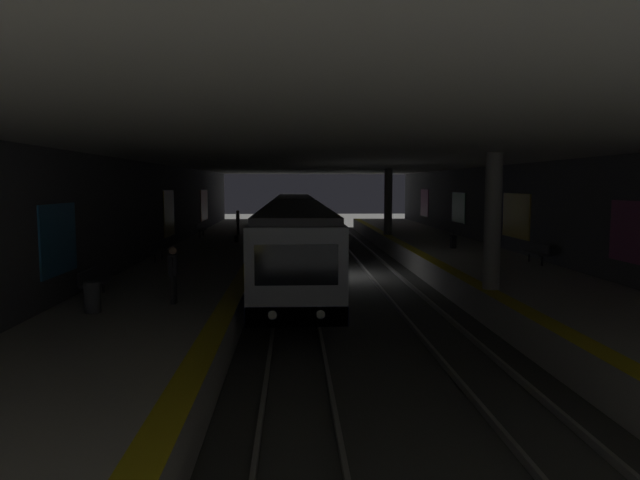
{
  "coord_description": "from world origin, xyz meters",
  "views": [
    {
      "loc": [
        -27.81,
        2.29,
        4.56
      ],
      "look_at": [
        7.2,
        0.62,
        1.11
      ],
      "focal_mm": 31.89,
      "sensor_mm": 36.0,
      "label": 1
    }
  ],
  "objects_px": {
    "pillar_far": "(388,202)",
    "trash_bin": "(92,297)",
    "bench_right_mid": "(156,250)",
    "bench_right_near": "(93,280)",
    "person_waiting_near": "(238,221)",
    "metro_train": "(294,226)",
    "bench_left_mid": "(537,252)",
    "bench_right_far": "(200,229)",
    "suitcase_rolling": "(453,242)",
    "backpack_on_floor": "(236,239)",
    "pillar_near": "(493,222)",
    "person_walking_mid": "(173,273)"
  },
  "relations": [
    {
      "from": "suitcase_rolling",
      "to": "bench_left_mid",
      "type": "bearing_deg",
      "value": -162.24
    },
    {
      "from": "bench_right_mid",
      "to": "bench_right_far",
      "type": "height_order",
      "value": "same"
    },
    {
      "from": "person_walking_mid",
      "to": "bench_right_near",
      "type": "bearing_deg",
      "value": 67.84
    },
    {
      "from": "metro_train",
      "to": "bench_right_far",
      "type": "height_order",
      "value": "metro_train"
    },
    {
      "from": "pillar_far",
      "to": "bench_right_mid",
      "type": "bearing_deg",
      "value": 135.77
    },
    {
      "from": "bench_right_near",
      "to": "trash_bin",
      "type": "bearing_deg",
      "value": -161.49
    },
    {
      "from": "pillar_far",
      "to": "trash_bin",
      "type": "distance_m",
      "value": 26.71
    },
    {
      "from": "bench_right_far",
      "to": "trash_bin",
      "type": "bearing_deg",
      "value": -178.16
    },
    {
      "from": "bench_right_near",
      "to": "person_walking_mid",
      "type": "bearing_deg",
      "value": -112.16
    },
    {
      "from": "metro_train",
      "to": "pillar_far",
      "type": "bearing_deg",
      "value": -51.49
    },
    {
      "from": "backpack_on_floor",
      "to": "metro_train",
      "type": "bearing_deg",
      "value": -97.48
    },
    {
      "from": "bench_right_near",
      "to": "person_waiting_near",
      "type": "height_order",
      "value": "person_waiting_near"
    },
    {
      "from": "pillar_far",
      "to": "person_waiting_near",
      "type": "height_order",
      "value": "pillar_far"
    },
    {
      "from": "bench_right_far",
      "to": "pillar_near",
      "type": "bearing_deg",
      "value": -147.07
    },
    {
      "from": "bench_right_mid",
      "to": "backpack_on_floor",
      "type": "bearing_deg",
      "value": -18.21
    },
    {
      "from": "pillar_far",
      "to": "trash_bin",
      "type": "height_order",
      "value": "pillar_far"
    },
    {
      "from": "bench_right_far",
      "to": "suitcase_rolling",
      "type": "xyz_separation_m",
      "value": [
        -7.72,
        -15.07,
        -0.17
      ]
    },
    {
      "from": "pillar_far",
      "to": "bench_right_mid",
      "type": "xyz_separation_m",
      "value": [
        -13.24,
        12.88,
        -1.75
      ]
    },
    {
      "from": "bench_left_mid",
      "to": "bench_right_near",
      "type": "bearing_deg",
      "value": 111.32
    },
    {
      "from": "metro_train",
      "to": "suitcase_rolling",
      "type": "relative_size",
      "value": 38.2
    },
    {
      "from": "pillar_far",
      "to": "backpack_on_floor",
      "type": "height_order",
      "value": "pillar_far"
    },
    {
      "from": "bench_left_mid",
      "to": "bench_right_near",
      "type": "relative_size",
      "value": 1.0
    },
    {
      "from": "pillar_far",
      "to": "person_waiting_near",
      "type": "xyz_separation_m",
      "value": [
        0.58,
        10.5,
        -1.35
      ]
    },
    {
      "from": "suitcase_rolling",
      "to": "trash_bin",
      "type": "xyz_separation_m",
      "value": [
        -15.1,
        14.33,
        0.07
      ]
    },
    {
      "from": "pillar_near",
      "to": "bench_left_mid",
      "type": "height_order",
      "value": "pillar_near"
    },
    {
      "from": "person_waiting_near",
      "to": "backpack_on_floor",
      "type": "bearing_deg",
      "value": -175.61
    },
    {
      "from": "bench_left_mid",
      "to": "person_walking_mid",
      "type": "bearing_deg",
      "value": 118.43
    },
    {
      "from": "pillar_near",
      "to": "bench_right_mid",
      "type": "bearing_deg",
      "value": 59.61
    },
    {
      "from": "person_walking_mid",
      "to": "pillar_far",
      "type": "bearing_deg",
      "value": -24.19
    },
    {
      "from": "bench_right_far",
      "to": "bench_right_mid",
      "type": "bearing_deg",
      "value": 180.0
    },
    {
      "from": "suitcase_rolling",
      "to": "trash_bin",
      "type": "distance_m",
      "value": 20.82
    },
    {
      "from": "pillar_far",
      "to": "bench_right_mid",
      "type": "relative_size",
      "value": 2.68
    },
    {
      "from": "trash_bin",
      "to": "bench_right_near",
      "type": "bearing_deg",
      "value": 18.51
    },
    {
      "from": "pillar_near",
      "to": "bench_left_mid",
      "type": "xyz_separation_m",
      "value": [
        5.93,
        -4.18,
        -1.75
      ]
    },
    {
      "from": "pillar_near",
      "to": "bench_right_near",
      "type": "bearing_deg",
      "value": 93.24
    },
    {
      "from": "trash_bin",
      "to": "backpack_on_floor",
      "type": "bearing_deg",
      "value": -6.19
    },
    {
      "from": "person_walking_mid",
      "to": "metro_train",
      "type": "bearing_deg",
      "value": -11.73
    },
    {
      "from": "pillar_near",
      "to": "bench_left_mid",
      "type": "bearing_deg",
      "value": -35.2
    },
    {
      "from": "suitcase_rolling",
      "to": "person_walking_mid",
      "type": "bearing_deg",
      "value": 138.61
    },
    {
      "from": "bench_left_mid",
      "to": "bench_right_near",
      "type": "distance_m",
      "value": 18.32
    },
    {
      "from": "bench_left_mid",
      "to": "pillar_far",
      "type": "bearing_deg",
      "value": 15.73
    },
    {
      "from": "bench_left_mid",
      "to": "bench_right_far",
      "type": "xyz_separation_m",
      "value": [
        13.96,
        17.07,
        0.0
      ]
    },
    {
      "from": "pillar_far",
      "to": "bench_right_near",
      "type": "bearing_deg",
      "value": 149.09
    },
    {
      "from": "suitcase_rolling",
      "to": "trash_bin",
      "type": "relative_size",
      "value": 1.18
    },
    {
      "from": "metro_train",
      "to": "person_walking_mid",
      "type": "xyz_separation_m",
      "value": [
        -17.42,
        3.62,
        -0.06
      ]
    },
    {
      "from": "bench_right_near",
      "to": "bench_right_far",
      "type": "distance_m",
      "value": 20.62
    },
    {
      "from": "pillar_near",
      "to": "bench_right_mid",
      "type": "height_order",
      "value": "pillar_near"
    },
    {
      "from": "metro_train",
      "to": "bench_left_mid",
      "type": "distance_m",
      "value": 14.44
    },
    {
      "from": "bench_right_far",
      "to": "person_waiting_near",
      "type": "distance_m",
      "value": 2.84
    },
    {
      "from": "bench_right_mid",
      "to": "person_walking_mid",
      "type": "distance_m",
      "value": 9.79
    }
  ]
}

